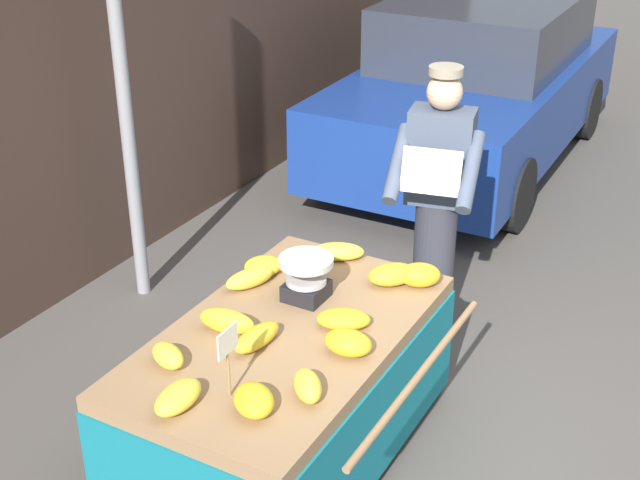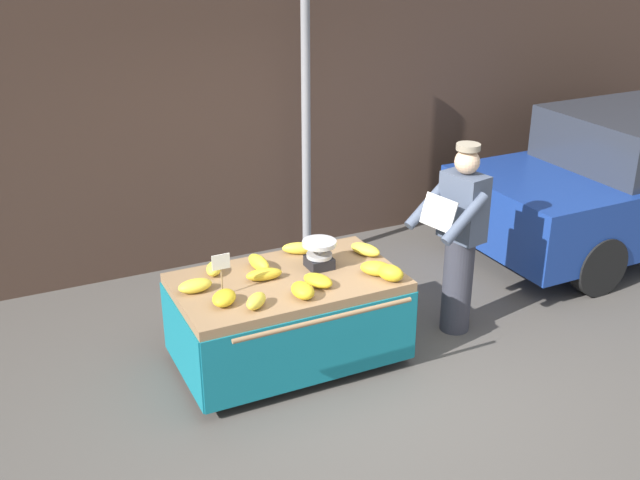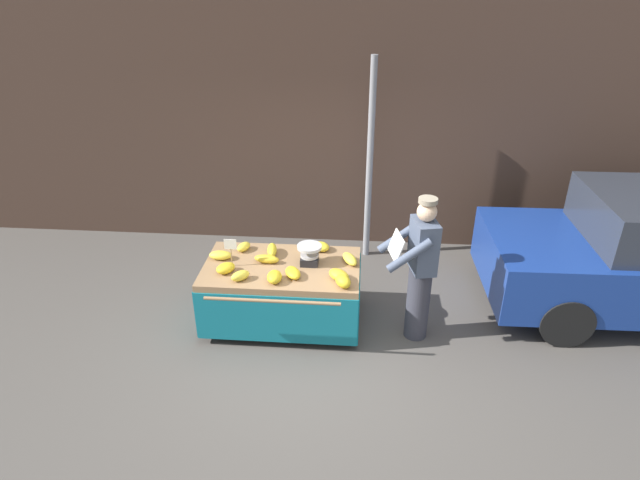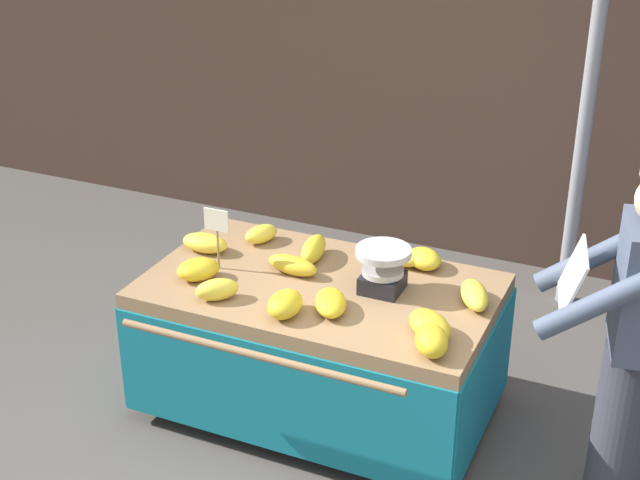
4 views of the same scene
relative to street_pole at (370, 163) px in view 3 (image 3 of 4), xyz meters
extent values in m
plane|color=#514C47|center=(-0.54, -2.35, -1.41)|extent=(60.00, 60.00, 0.00)
cube|color=#473328|center=(-0.54, 0.53, 0.56)|extent=(16.00, 0.24, 3.94)
cylinder|color=gray|center=(0.00, 0.00, 0.00)|extent=(0.09, 0.09, 2.83)
cube|color=#93704C|center=(-0.98, -1.76, -0.68)|extent=(1.78, 1.04, 0.08)
cylinder|color=black|center=(-1.79, -1.76, -1.08)|extent=(0.05, 0.67, 0.67)
cylinder|color=#B7B7BC|center=(-1.82, -1.76, -1.08)|extent=(0.01, 0.12, 0.12)
cylinder|color=black|center=(-0.17, -1.76, -1.08)|extent=(0.05, 0.67, 0.67)
cylinder|color=#B7B7BC|center=(-0.14, -1.76, -1.08)|extent=(0.01, 0.12, 0.12)
cylinder|color=#4C4742|center=(-0.98, -1.32, -1.07)|extent=(0.05, 0.05, 0.69)
cube|color=#147284|center=(-0.98, -2.28, -1.02)|extent=(1.78, 0.02, 0.60)
cube|color=#147284|center=(-0.98, -1.24, -1.02)|extent=(1.78, 0.02, 0.60)
cube|color=#147284|center=(-1.87, -1.76, -1.02)|extent=(0.02, 1.04, 0.60)
cube|color=#147284|center=(-0.09, -1.76, -1.02)|extent=(0.02, 1.04, 0.60)
cylinder|color=#93704C|center=(-0.98, -2.46, -0.66)|extent=(1.42, 0.04, 0.04)
cube|color=black|center=(-0.66, -1.70, -0.60)|extent=(0.20, 0.20, 0.09)
cylinder|color=#B7B7BC|center=(-0.66, -1.70, -0.50)|extent=(0.02, 0.02, 0.11)
cylinder|color=#B7B7BC|center=(-0.66, -1.70, -0.42)|extent=(0.28, 0.28, 0.03)
cylinder|color=#B7B7BC|center=(-0.66, -1.70, -0.53)|extent=(0.21, 0.21, 0.03)
cylinder|color=#997A51|center=(-1.54, -1.82, -0.53)|extent=(0.01, 0.01, 0.22)
cube|color=white|center=(-1.54, -1.82, -0.36)|extent=(0.14, 0.01, 0.12)
ellipsoid|color=yellow|center=(-0.21, -1.64, -0.59)|extent=(0.24, 0.31, 0.10)
ellipsoid|color=yellow|center=(-0.70, -1.38, -0.59)|extent=(0.31, 0.22, 0.10)
ellipsoid|color=gold|center=(-0.82, -1.99, -0.59)|extent=(0.25, 0.30, 0.09)
ellipsoid|color=gold|center=(-0.26, -2.15, -0.58)|extent=(0.23, 0.26, 0.13)
ellipsoid|color=gold|center=(-1.57, -1.96, -0.59)|extent=(0.27, 0.28, 0.11)
ellipsoid|color=yellow|center=(-1.71, -1.67, -0.59)|extent=(0.27, 0.15, 0.10)
ellipsoid|color=yellow|center=(-1.48, -1.44, -0.59)|extent=(0.19, 0.24, 0.10)
ellipsoid|color=yellow|center=(-1.38, -2.11, -0.59)|extent=(0.24, 0.23, 0.11)
ellipsoid|color=gold|center=(-1.16, -1.71, -0.59)|extent=(0.30, 0.15, 0.10)
ellipsoid|color=gold|center=(-0.31, -2.01, -0.58)|extent=(0.30, 0.30, 0.11)
ellipsoid|color=gold|center=(-1.00, -2.11, -0.58)|extent=(0.18, 0.24, 0.12)
ellipsoid|color=yellow|center=(-0.55, -1.36, -0.59)|extent=(0.26, 0.26, 0.10)
ellipsoid|color=yellow|center=(-1.12, -1.52, -0.58)|extent=(0.15, 0.30, 0.12)
cylinder|color=#383842|center=(0.58, -1.91, -0.97)|extent=(0.26, 0.26, 0.88)
cube|color=#475166|center=(0.58, -1.91, -0.24)|extent=(0.30, 0.42, 0.58)
sphere|color=#DBB28E|center=(0.58, -1.91, 0.15)|extent=(0.21, 0.21, 0.21)
cylinder|color=gray|center=(0.58, -1.91, 0.28)|extent=(0.20, 0.20, 0.05)
cylinder|color=#475166|center=(0.41, -2.15, -0.23)|extent=(0.49, 0.19, 0.37)
cylinder|color=#475166|center=(0.32, -1.74, -0.23)|extent=(0.49, 0.19, 0.37)
cube|color=silver|center=(0.28, -1.97, -0.22)|extent=(0.16, 0.35, 0.25)
cylinder|color=black|center=(2.21, -1.93, -1.11)|extent=(0.60, 0.19, 0.60)
cylinder|color=black|center=(2.19, -0.36, -1.11)|extent=(0.60, 0.19, 0.60)
camera|label=1|loc=(-4.01, -3.64, 1.65)|focal=49.01mm
camera|label=2|loc=(-3.09, -6.77, 2.05)|focal=42.89mm
camera|label=3|loc=(-0.12, -6.99, 2.42)|focal=30.05mm
camera|label=4|loc=(0.71, -5.53, 1.59)|focal=51.55mm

